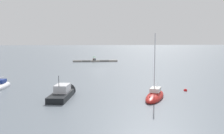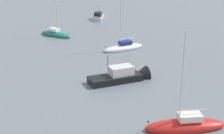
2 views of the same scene
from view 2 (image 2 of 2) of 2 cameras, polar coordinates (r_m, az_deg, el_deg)
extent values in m
ellipsoid|color=#197266|center=(60.89, -9.47, 5.41)|extent=(6.95, 4.23, 1.15)
cube|color=white|center=(60.93, -9.74, 6.22)|extent=(2.17, 1.76, 0.53)
cylinder|color=silver|center=(59.67, -9.32, 9.25)|extent=(0.12, 0.12, 7.21)
cylinder|color=silver|center=(61.01, -9.97, 6.80)|extent=(2.22, 0.93, 0.09)
sphere|color=black|center=(58.64, -7.35, 5.62)|extent=(0.15, 0.15, 0.15)
ellipsoid|color=silver|center=(51.64, 1.93, 3.19)|extent=(2.28, 6.83, 1.15)
cube|color=navy|center=(51.59, 2.26, 4.14)|extent=(1.25, 1.95, 0.53)
cylinder|color=silver|center=(50.30, 1.46, 8.12)|extent=(0.12, 0.12, 7.98)
cylinder|color=silver|center=(51.59, 2.55, 4.83)|extent=(0.21, 2.36, 0.09)
sphere|color=black|center=(49.97, -1.09, 3.40)|extent=(0.15, 0.15, 0.15)
ellipsoid|color=red|center=(29.79, 12.21, -9.75)|extent=(4.86, 7.17, 1.20)
cube|color=silver|center=(29.50, 12.98, -8.20)|extent=(1.94, 2.29, 0.55)
cylinder|color=silver|center=(27.76, 11.76, -1.74)|extent=(0.12, 0.12, 7.75)
cylinder|color=silver|center=(29.33, 13.65, -7.06)|extent=(1.15, 2.24, 0.09)
sphere|color=black|center=(28.64, 6.12, -9.16)|extent=(0.16, 0.16, 0.16)
cube|color=#ADB2B7|center=(75.73, -2.28, 8.32)|extent=(5.18, 4.79, 0.86)
cone|color=#ADB2B7|center=(73.22, -2.62, 7.94)|extent=(2.56, 2.56, 1.82)
cube|color=black|center=(74.97, -2.37, 8.88)|extent=(2.67, 2.57, 0.86)
cube|color=#283847|center=(74.36, -2.45, 8.83)|extent=(0.96, 1.11, 0.60)
cylinder|color=black|center=(76.15, -2.21, 9.83)|extent=(0.05, 0.05, 1.21)
cube|color=black|center=(39.03, 0.54, -2.15)|extent=(3.21, 6.42, 1.02)
cone|color=black|center=(40.30, 4.53, -1.50)|extent=(2.48, 2.47, 2.16)
cube|color=silver|center=(38.96, 1.53, -0.58)|extent=(2.12, 2.94, 1.02)
cube|color=#283847|center=(39.24, 2.51, -0.37)|extent=(1.62, 0.38, 0.72)
cylinder|color=black|center=(37.92, -0.72, 0.82)|extent=(0.06, 0.06, 1.43)
camera|label=1|loc=(30.58, -56.79, -2.10)|focal=40.64mm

